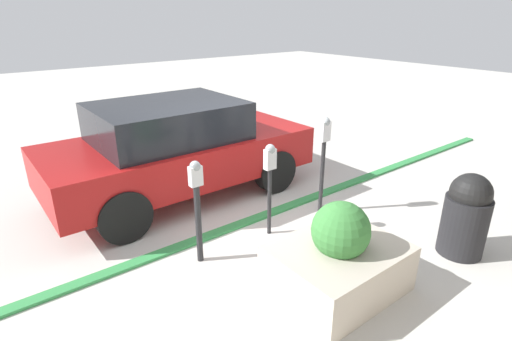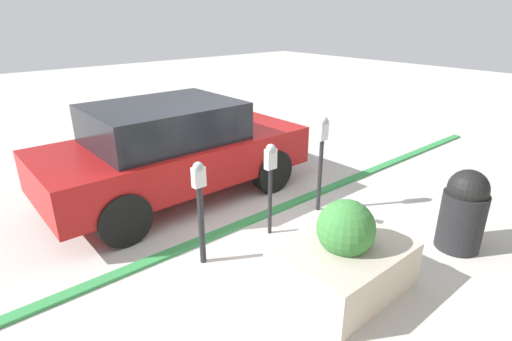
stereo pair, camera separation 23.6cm
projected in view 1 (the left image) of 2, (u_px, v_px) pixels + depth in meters
ground_plane at (252, 224)px, 5.87m from camera, size 40.00×40.00×0.00m
curb_strip at (249, 221)px, 5.92m from camera, size 13.50×0.16×0.04m
parking_meter_nearest at (197, 200)px, 4.72m from camera, size 0.15×0.13×1.33m
parking_meter_second at (270, 171)px, 5.29m from camera, size 0.16×0.13×1.32m
parking_meter_middle at (324, 148)px, 5.88m from camera, size 0.16×0.14×1.51m
planter_box at (338, 259)px, 4.37m from camera, size 1.39×1.11×1.06m
parked_car_front at (177, 147)px, 6.53m from camera, size 4.27×2.02×1.60m
trash_bin at (466, 215)px, 4.99m from camera, size 0.55×0.55×1.09m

